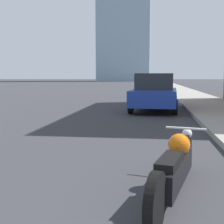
{
  "coord_description": "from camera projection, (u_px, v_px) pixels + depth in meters",
  "views": [
    {
      "loc": [
        2.1,
        0.43,
        1.52
      ],
      "look_at": [
        1.14,
        7.66,
        0.7
      ],
      "focal_mm": 50.0,
      "sensor_mm": 36.0,
      "label": 1
    }
  ],
  "objects": [
    {
      "name": "parked_car_yellow",
      "position": [
        154.0,
        85.0,
        26.46
      ],
      "size": [
        2.04,
        3.92,
        1.64
      ],
      "rotation": [
        0.0,
        0.0,
        -0.02
      ],
      "color": "gold",
      "rests_on": "ground_plane"
    },
    {
      "name": "parked_car_black",
      "position": [
        155.0,
        81.0,
        48.85
      ],
      "size": [
        2.1,
        4.72,
        1.64
      ],
      "rotation": [
        0.0,
        0.0,
        -0.09
      ],
      "color": "black",
      "rests_on": "ground_plane"
    },
    {
      "name": "motorcycle",
      "position": [
        175.0,
        166.0,
        4.04
      ],
      "size": [
        0.9,
        2.65,
        0.75
      ],
      "rotation": [
        0.0,
        0.0,
        -0.24
      ],
      "color": "black",
      "rests_on": "ground_plane"
    },
    {
      "name": "parked_car_blue",
      "position": [
        155.0,
        92.0,
        14.01
      ],
      "size": [
        2.2,
        4.65,
        1.67
      ],
      "rotation": [
        0.0,
        0.0,
        -0.06
      ],
      "color": "#1E3899",
      "rests_on": "ground_plane"
    },
    {
      "name": "parked_car_white",
      "position": [
        155.0,
        82.0,
        38.54
      ],
      "size": [
        2.03,
        4.19,
        1.7
      ],
      "rotation": [
        0.0,
        0.0,
        0.05
      ],
      "color": "silver",
      "rests_on": "ground_plane"
    },
    {
      "name": "sidewalk",
      "position": [
        177.0,
        88.0,
        38.77
      ],
      "size": [
        2.85,
        240.0,
        0.15
      ],
      "color": "gray",
      "rests_on": "ground_plane"
    }
  ]
}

